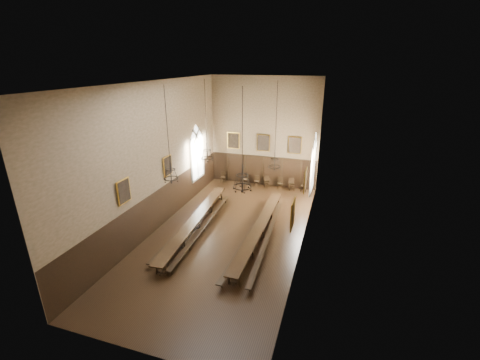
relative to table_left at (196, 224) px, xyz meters
The scene contains 33 objects.
floor 2.13m from the table_left, ahead, with size 9.00×18.00×0.02m, color black.
ceiling 8.85m from the table_left, ahead, with size 9.00×18.00×0.02m, color black.
wall_back 10.14m from the table_left, 76.99° to the left, with size 9.00×0.02×9.00m, color #94795B.
wall_front 10.08m from the table_left, 76.90° to the right, with size 9.00×0.02×9.00m, color #94795B.
wall_left 4.75m from the table_left, behind, with size 0.02×18.00×9.00m, color #94795B.
wall_right 7.76m from the table_left, ahead, with size 0.02×18.00×9.00m, color #94795B.
wainscot_panelling 2.25m from the table_left, ahead, with size 9.00×18.00×2.50m, color black, non-canonical shape.
table_left is the anchor object (origin of this frame).
table_right 4.05m from the table_left, ahead, with size 0.74×10.36×0.81m.
bench_left_outer 0.52m from the table_left, 164.41° to the left, with size 0.39×9.61×0.43m.
bench_left_inner 0.62m from the table_left, ahead, with size 0.72×9.65×0.43m.
bench_right_inner 3.63m from the table_left, ahead, with size 0.49×10.58×0.48m.
bench_right_outer 4.65m from the table_left, ahead, with size 0.74×9.73×0.44m.
chair_0 8.62m from the table_left, 99.08° to the left, with size 0.50×0.50×0.94m.
chair_2 8.59m from the table_left, 85.47° to the left, with size 0.43×0.43×0.95m.
chair_3 8.69m from the table_left, 78.81° to the left, with size 0.41×0.41×0.89m.
chair_4 8.92m from the table_left, 73.21° to the left, with size 0.53×0.53×0.95m.
chair_5 9.39m from the table_left, 66.83° to the left, with size 0.50×0.50×0.95m.
chair_6 9.74m from the table_left, 61.29° to the left, with size 0.56×0.56×0.99m.
chair_7 10.25m from the table_left, 56.52° to the left, with size 0.44×0.44×0.94m.
chandelier_back_left 4.70m from the table_left, 94.34° to the left, with size 0.84×0.84×5.18m.
chandelier_back_right 6.33m from the table_left, 29.54° to the left, with size 0.77×0.77×5.29m.
chandelier_front_left 5.05m from the table_left, 88.92° to the right, with size 0.76×0.76×4.76m.
chandelier_front_right 5.99m from the table_left, 30.76° to the right, with size 0.93×0.93×4.95m.
portrait_back_0 9.51m from the table_left, 93.28° to the left, with size 1.10×0.12×1.40m.
portrait_back_1 9.73m from the table_left, 76.81° to the left, with size 1.10×0.12×1.40m.
portrait_back_2 10.59m from the table_left, 62.25° to the left, with size 1.10×0.12×1.40m.
portrait_left_0 4.14m from the table_left, 155.74° to the left, with size 0.12×1.00×1.30m.
portrait_left_1 5.30m from the table_left, 123.45° to the right, with size 0.12×1.00×1.30m.
portrait_right_0 7.33m from the table_left, ahead, with size 0.12×1.00×1.30m.
portrait_right_1 8.04m from the table_left, 28.19° to the right, with size 0.12×1.00×1.30m.
window_right 9.06m from the table_left, 40.32° to the left, with size 0.20×2.20×4.60m, color white, non-canonical shape.
window_left 6.71m from the table_left, 112.93° to the left, with size 0.20×2.20×4.60m, color white, non-canonical shape.
Camera 1 is at (6.02, -16.28, 10.03)m, focal length 24.00 mm.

